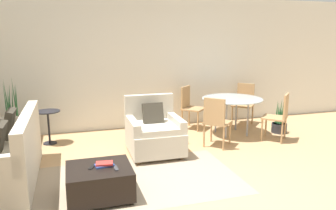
% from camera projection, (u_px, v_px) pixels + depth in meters
% --- Properties ---
extents(ground_plane, '(20.00, 20.00, 0.00)m').
position_uv_depth(ground_plane, '(206.00, 200.00, 3.94)').
color(ground_plane, tan).
extents(wall_back, '(12.00, 0.06, 2.75)m').
position_uv_depth(wall_back, '(142.00, 63.00, 6.89)').
color(wall_back, silver).
rests_on(wall_back, ground_plane).
extents(area_rug, '(2.82, 1.67, 0.01)m').
position_uv_depth(area_rug, '(136.00, 180.00, 4.47)').
color(area_rug, gray).
rests_on(area_rug, ground_plane).
extents(couch, '(0.91, 1.94, 0.92)m').
position_uv_depth(couch, '(4.00, 160.00, 4.37)').
color(couch, beige).
rests_on(couch, ground_plane).
extents(armchair, '(0.87, 0.93, 0.94)m').
position_uv_depth(armchair, '(154.00, 133.00, 5.46)').
color(armchair, beige).
rests_on(armchair, ground_plane).
extents(ottoman, '(0.77, 0.69, 0.39)m').
position_uv_depth(ottoman, '(99.00, 181.00, 3.97)').
color(ottoman, black).
rests_on(ottoman, ground_plane).
extents(book_stack, '(0.24, 0.16, 0.04)m').
position_uv_depth(book_stack, '(104.00, 164.00, 3.97)').
color(book_stack, '#2D478C').
rests_on(book_stack, ottoman).
extents(tv_remote_primary, '(0.05, 0.17, 0.01)m').
position_uv_depth(tv_remote_primary, '(116.00, 168.00, 3.90)').
color(tv_remote_primary, '#333338').
rests_on(tv_remote_primary, ottoman).
extents(tv_remote_secondary, '(0.10, 0.15, 0.01)m').
position_uv_depth(tv_remote_secondary, '(92.00, 167.00, 3.93)').
color(tv_remote_secondary, black).
rests_on(tv_remote_secondary, ottoman).
extents(potted_plant, '(0.43, 0.43, 1.25)m').
position_uv_depth(potted_plant, '(15.00, 132.00, 5.83)').
color(potted_plant, brown).
rests_on(potted_plant, ground_plane).
extents(side_table, '(0.44, 0.44, 0.61)m').
position_uv_depth(side_table, '(48.00, 121.00, 5.92)').
color(side_table, black).
rests_on(side_table, ground_plane).
extents(dining_table, '(1.19, 1.19, 0.73)m').
position_uv_depth(dining_table, '(232.00, 102.00, 6.48)').
color(dining_table, '#99A8AD').
rests_on(dining_table, ground_plane).
extents(dining_chair_near_left, '(0.59, 0.59, 0.90)m').
position_uv_depth(dining_chair_near_left, '(216.00, 119.00, 5.71)').
color(dining_chair_near_left, tan).
rests_on(dining_chair_near_left, ground_plane).
extents(dining_chair_near_right, '(0.59, 0.59, 0.90)m').
position_uv_depth(dining_chair_near_right, '(280.00, 114.00, 6.08)').
color(dining_chair_near_right, tan).
rests_on(dining_chair_near_right, ground_plane).
extents(dining_chair_far_left, '(0.59, 0.59, 0.90)m').
position_uv_depth(dining_chair_far_left, '(190.00, 104.00, 6.93)').
color(dining_chair_far_left, tan).
rests_on(dining_chair_far_left, ground_plane).
extents(dining_chair_far_right, '(0.59, 0.59, 0.90)m').
position_uv_depth(dining_chair_far_right, '(244.00, 101.00, 7.30)').
color(dining_chair_far_right, tan).
rests_on(dining_chair_far_right, ground_plane).
extents(potted_plant_small, '(0.30, 0.30, 0.74)m').
position_uv_depth(potted_plant_small, '(279.00, 124.00, 6.67)').
color(potted_plant_small, '#333338').
rests_on(potted_plant_small, ground_plane).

